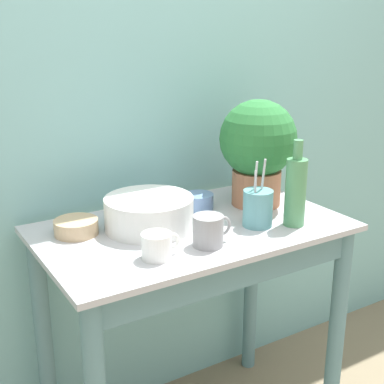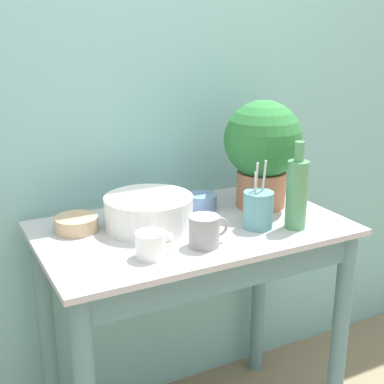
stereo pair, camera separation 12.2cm
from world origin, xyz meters
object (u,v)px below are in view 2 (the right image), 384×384
Objects in this scene: potted_plant at (263,147)px; utensil_cup at (258,209)px; bowl_small_blue at (202,202)px; mug_white at (151,245)px; mug_grey at (205,231)px; bowl_wash_large at (149,212)px; bowl_small_tan at (77,224)px; bottle_tall at (297,193)px.

potted_plant is 0.28m from utensil_cup.
bowl_small_blue is at bearing 162.96° from potted_plant.
mug_white is 0.42m from utensil_cup.
mug_grey is 1.20× the size of bowl_small_blue.
bowl_wash_large reaches higher than bowl_small_blue.
bowl_wash_large is 0.24m from mug_white.
mug_grey is at bearing -67.96° from bowl_wash_large.
utensil_cup reaches higher than bowl_wash_large.
utensil_cup is at bearing 13.23° from mug_grey.
bowl_wash_large is 0.24m from bowl_small_tan.
utensil_cup is (0.08, -0.25, 0.04)m from bowl_small_blue.
bowl_small_tan is 1.29× the size of bowl_small_blue.
bowl_small_tan is at bearing 161.24° from bowl_wash_large.
bottle_tall is 0.37m from bowl_small_blue.
utensil_cup reaches higher than mug_white.
bowl_wash_large is at bearing 152.26° from utensil_cup.
bowl_wash_large is at bearing -162.27° from bowl_small_blue.
bowl_wash_large is at bearing 68.65° from mug_white.
bowl_wash_large is at bearing -18.76° from bowl_small_tan.
potted_plant is 0.72m from bowl_small_tan.
mug_white is at bearing -137.59° from bowl_small_blue.
bowl_small_tan is at bearing -179.94° from bowl_small_blue.
potted_plant is 0.30m from bowl_small_blue.
bowl_wash_large is 0.37m from utensil_cup.
mug_grey is at bearing 179.36° from bottle_tall.
bowl_small_blue is (-0.22, 0.07, -0.19)m from potted_plant.
utensil_cup is at bearing -27.74° from bowl_wash_large.
utensil_cup reaches higher than bowl_small_tan.
mug_grey is 0.34m from bowl_small_blue.
potted_plant reaches higher than mug_grey.
bottle_tall is (-0.02, -0.24, -0.10)m from potted_plant.
mug_white is (-0.55, -0.24, -0.18)m from potted_plant.
mug_grey is at bearing -0.16° from mug_white.
bowl_small_tan is 0.60m from utensil_cup.
bowl_wash_large is 0.50m from bottle_tall.
bottle_tall is 0.14m from utensil_cup.
bowl_small_blue is (0.47, 0.00, 0.00)m from bowl_small_tan.
bottle_tall is at bearing -27.75° from bowl_wash_large.
bowl_small_blue is (0.33, 0.30, -0.01)m from mug_white.
potted_plant is at bearing 32.75° from mug_grey.
bowl_wash_large is 2.44× the size of mug_white.
bowl_wash_large is (-0.46, -0.01, -0.17)m from potted_plant.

